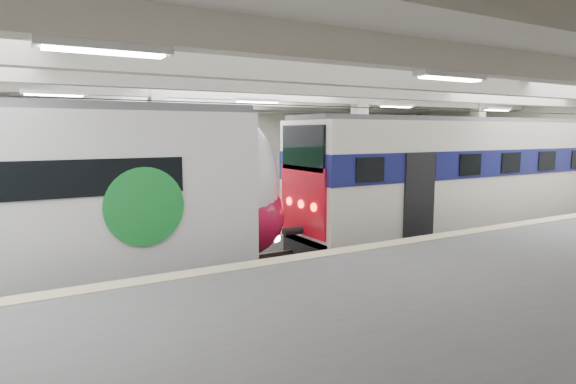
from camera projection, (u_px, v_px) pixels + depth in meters
station_hall at (321, 158)px, 12.68m from camera, size 36.00×24.00×5.75m
modern_emu at (23, 206)px, 10.88m from camera, size 14.33×2.96×4.60m
older_rer at (455, 175)px, 17.83m from camera, size 13.45×2.97×4.44m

